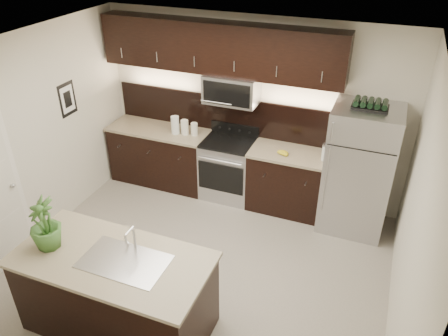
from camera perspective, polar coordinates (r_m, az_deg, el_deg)
name	(u,v)px	position (r m, az deg, el deg)	size (l,w,h in m)	color
ground	(198,268)	(5.61, -3.39, -12.96)	(4.50, 4.50, 0.00)	gray
room_walls	(182,148)	(4.62, -5.46, 2.56)	(4.52, 4.02, 2.71)	beige
counter_run	(216,166)	(6.71, -1.07, 0.26)	(3.51, 0.65, 0.94)	black
upper_fixtures	(221,56)	(6.17, -0.45, 14.39)	(3.49, 0.40, 1.66)	black
island	(117,292)	(4.79, -13.78, -15.47)	(1.96, 0.96, 0.94)	black
sink_faucet	(125,260)	(4.40, -12.83, -11.60)	(0.84, 0.50, 0.28)	silver
refrigerator	(359,170)	(6.06, 17.17, -0.26)	(0.86, 0.77, 1.77)	#B2B2B7
wine_rack	(371,104)	(5.67, 18.60, 7.90)	(0.44, 0.27, 0.10)	black
plant	(45,224)	(4.64, -22.38, -6.76)	(0.31, 0.31, 0.56)	#366126
canisters	(182,127)	(6.61, -5.46, 5.40)	(0.40, 0.16, 0.27)	silver
french_press	(326,152)	(6.02, 13.14, 1.99)	(0.11, 0.11, 0.31)	silver
bananas	(281,151)	(6.13, 7.46, 2.15)	(0.17, 0.13, 0.05)	gold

